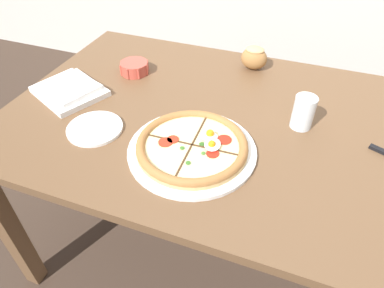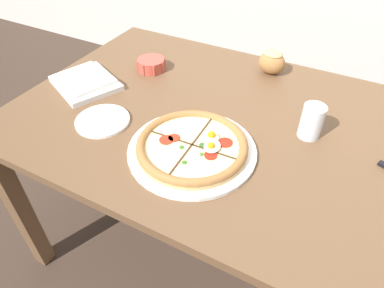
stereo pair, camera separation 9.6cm
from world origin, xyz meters
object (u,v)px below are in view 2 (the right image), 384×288
object	(u,v)px
water_glass	(311,123)
ramekin_bowl	(151,64)
pizza	(192,147)
dining_table	(246,146)
side_saucer	(103,121)
napkin_folded	(85,82)
bread_piece_near	(272,62)

from	to	relation	value
water_glass	ramekin_bowl	bearing A→B (deg)	169.65
pizza	dining_table	bearing A→B (deg)	62.11
pizza	water_glass	size ratio (longest dim) A/B	3.49
water_glass	side_saucer	distance (m)	0.64
napkin_folded	bread_piece_near	bearing A→B (deg)	35.62
bread_piece_near	ramekin_bowl	bearing A→B (deg)	-155.36
pizza	side_saucer	size ratio (longest dim) A/B	2.14
dining_table	pizza	distance (m)	0.24
napkin_folded	water_glass	bearing A→B (deg)	6.95
water_glass	side_saucer	xyz separation A→B (m)	(-0.59, -0.24, -0.04)
pizza	ramekin_bowl	size ratio (longest dim) A/B	3.26
dining_table	ramekin_bowl	xyz separation A→B (m)	(-0.47, 0.16, 0.11)
pizza	napkin_folded	world-z (taller)	pizza
napkin_folded	side_saucer	size ratio (longest dim) A/B	1.68
ramekin_bowl	napkin_folded	size ratio (longest dim) A/B	0.39
pizza	water_glass	xyz separation A→B (m)	(0.27, 0.23, 0.03)
ramekin_bowl	napkin_folded	xyz separation A→B (m)	(-0.15, -0.21, -0.01)
napkin_folded	side_saucer	world-z (taller)	napkin_folded
napkin_folded	ramekin_bowl	bearing A→B (deg)	55.53
pizza	side_saucer	xyz separation A→B (m)	(-0.32, -0.01, -0.01)
dining_table	water_glass	size ratio (longest dim) A/B	14.66
napkin_folded	pizza	bearing A→B (deg)	-14.76
pizza	napkin_folded	distance (m)	0.53
water_glass	dining_table	bearing A→B (deg)	-166.74
side_saucer	bread_piece_near	bearing A→B (deg)	55.89
napkin_folded	dining_table	bearing A→B (deg)	5.12
ramekin_bowl	napkin_folded	world-z (taller)	ramekin_bowl
bread_piece_near	napkin_folded	bearing A→B (deg)	-144.38
ramekin_bowl	side_saucer	xyz separation A→B (m)	(0.05, -0.36, -0.02)
bread_piece_near	water_glass	world-z (taller)	water_glass
bread_piece_near	water_glass	size ratio (longest dim) A/B	0.98
ramekin_bowl	water_glass	distance (m)	0.65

